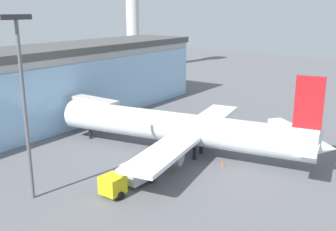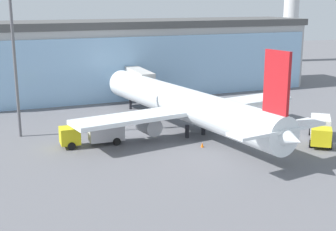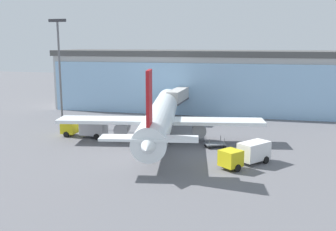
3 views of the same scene
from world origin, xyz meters
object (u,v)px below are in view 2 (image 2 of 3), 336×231
Objects in this scene: jet_bridge at (135,76)px; apron_light_mast at (14,47)px; baggage_cart at (254,126)px; safety_cone_wingtip at (285,122)px; catering_truck at (94,133)px; fuel_truck at (321,129)px; airplane at (186,105)px; safety_cone_nose at (202,145)px.

apron_light_mast is at bearing 125.52° from jet_bridge.
safety_cone_wingtip is at bearing -15.35° from baggage_cart.
jet_bridge is 22.89m from catering_truck.
catering_truck is 26.72m from fuel_truck.
safety_cone_wingtip is at bearing -104.77° from airplane.
jet_bridge is 26.54× the size of safety_cone_wingtip.
catering_truck is 26.36m from safety_cone_wingtip.
catering_truck is at bearing 156.14° from safety_cone_nose.
jet_bridge reaches higher than baggage_cart.
jet_bridge reaches higher than safety_cone_wingtip.
apron_light_mast is at bearing 63.60° from airplane.
catering_truck is 1.01× the size of fuel_truck.
fuel_truck is 2.24× the size of baggage_cart.
apron_light_mast is at bearing -77.08° from fuel_truck.
safety_cone_wingtip is (26.32, 0.85, -1.19)m from catering_truck.
apron_light_mast is 31.35m from baggage_cart.
safety_cone_wingtip is at bearing 21.65° from safety_cone_nose.
airplane is at bearing 85.62° from safety_cone_nose.
baggage_cart is at bearing 177.76° from catering_truck.
apron_light_mast is at bearing 149.34° from safety_cone_nose.
catering_truck is at bearing -178.14° from safety_cone_wingtip.
fuel_truck reaches higher than baggage_cart.
baggage_cart is at bearing -154.85° from jet_bridge.
airplane is 9.46m from baggage_cart.
safety_cone_nose is (11.43, -5.06, -1.19)m from catering_truck.
safety_cone_nose is at bearing 175.96° from baggage_cart.
safety_cone_nose is (-0.50, -6.53, -3.31)m from airplane.
catering_truck is at bearing -38.91° from apron_light_mast.
airplane is at bearing 136.67° from baggage_cart.
catering_truck is (8.03, -6.48, -9.58)m from apron_light_mast.
baggage_cart is (-4.99, 6.97, -0.97)m from fuel_truck.
apron_light_mast reaches higher than baggage_cart.
airplane is (1.49, -18.67, -0.91)m from jet_bridge.
safety_cone_nose is (0.99, -25.20, -4.22)m from jet_bridge.
safety_cone_nose is at bearing 163.30° from airplane.
safety_cone_wingtip is (14.89, 5.91, 0.00)m from safety_cone_nose.
apron_light_mast reaches higher than fuel_truck.
safety_cone_wingtip is at bearing -178.67° from catering_truck.
airplane is 5.29× the size of catering_truck.
jet_bridge is at bearing -7.76° from airplane.
airplane is 16.55m from fuel_truck.
catering_truck is at bearing -70.88° from fuel_truck.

